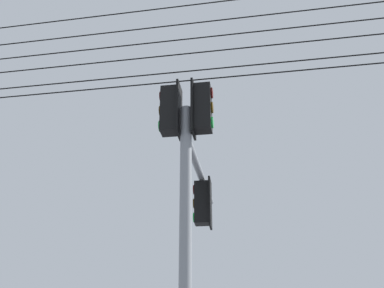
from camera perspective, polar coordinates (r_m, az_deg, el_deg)
signal_mast_assembly at (r=8.07m, az=-0.12°, el=-6.65°), size 3.89×0.98×6.71m
overhead_wire_span at (r=9.32m, az=-9.75°, el=11.15°), size 2.57×32.24×2.30m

